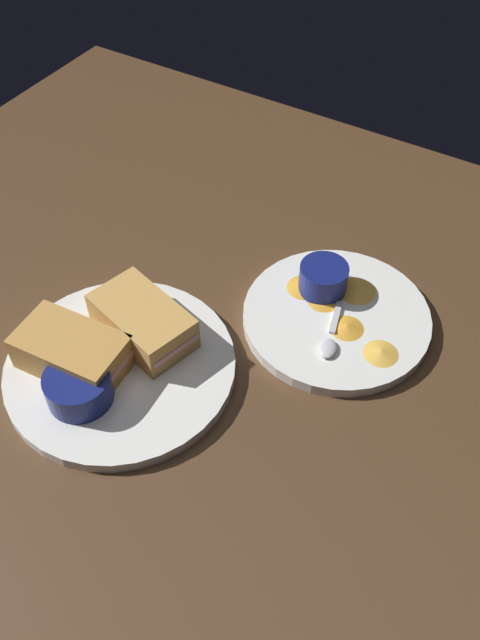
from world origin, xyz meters
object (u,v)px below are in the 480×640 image
object	(u,v)px
spoon_by_dark_ramekin	(116,363)
plate_chips_companion	(336,318)
plate_sandwich_main	(121,367)
ramekin_light_gravy	(323,277)
sandwich_half_near	(143,321)
sandwich_half_far	(72,351)
spoon_by_gravy_ramekin	(330,341)
ramekin_dark_sauce	(78,386)

from	to	relation	value
spoon_by_dark_ramekin	plate_chips_companion	size ratio (longest dim) A/B	0.41
plate_sandwich_main	ramekin_light_gravy	world-z (taller)	ramekin_light_gravy
ramekin_light_gravy	sandwich_half_near	bearing A→B (deg)	-130.13
sandwich_half_far	plate_chips_companion	xyz separation A→B (cm)	(23.84, 23.92, -3.20)
plate_sandwich_main	plate_chips_companion	xyz separation A→B (cm)	(19.28, 21.06, 0.00)
plate_chips_companion	spoon_by_gravy_ramekin	bearing A→B (deg)	-74.92
sandwich_half_near	ramekin_light_gravy	world-z (taller)	sandwich_half_near
ramekin_dark_sauce	plate_chips_companion	size ratio (longest dim) A/B	0.32
sandwich_half_far	spoon_by_gravy_ramekin	world-z (taller)	sandwich_half_far
plate_sandwich_main	spoon_by_dark_ramekin	bearing A→B (deg)	-114.14
ramekin_dark_sauce	spoon_by_gravy_ramekin	world-z (taller)	ramekin_dark_sauce
ramekin_light_gravy	ramekin_dark_sauce	bearing A→B (deg)	-118.24
sandwich_half_near	ramekin_light_gravy	bearing A→B (deg)	49.87
ramekin_light_gravy	spoon_by_dark_ramekin	bearing A→B (deg)	-122.75
sandwich_half_far	ramekin_dark_sauce	bearing A→B (deg)	-42.35
sandwich_half_far	sandwich_half_near	bearing A→B (deg)	62.17
ramekin_dark_sauce	spoon_by_gravy_ramekin	xyz separation A→B (cm)	(21.37, 22.44, -1.73)
ramekin_light_gravy	spoon_by_gravy_ramekin	bearing A→B (deg)	-57.97
sandwich_half_near	spoon_by_dark_ramekin	xyz separation A→B (cm)	(0.02, -5.79, -2.04)
sandwich_half_near	ramekin_dark_sauce	xyz separation A→B (cm)	(-0.55, -11.71, -0.30)
ramekin_dark_sauce	ramekin_light_gravy	xyz separation A→B (cm)	(16.36, 30.45, 0.04)
plate_sandwich_main	spoon_by_dark_ramekin	xyz separation A→B (cm)	(-0.19, -0.42, 1.16)
sandwich_half_near	ramekin_light_gravy	size ratio (longest dim) A/B	2.26
sandwich_half_near	ramekin_dark_sauce	distance (cm)	11.73
plate_sandwich_main	ramekin_dark_sauce	distance (cm)	7.00
sandwich_half_near	ramekin_light_gravy	distance (cm)	24.52
ramekin_light_gravy	spoon_by_gravy_ramekin	world-z (taller)	ramekin_light_gravy
sandwich_half_near	spoon_by_dark_ramekin	size ratio (longest dim) A/B	1.47
spoon_by_gravy_ramekin	ramekin_dark_sauce	bearing A→B (deg)	-133.61
spoon_by_dark_ramekin	spoon_by_gravy_ramekin	distance (cm)	26.57
plate_sandwich_main	spoon_by_dark_ramekin	size ratio (longest dim) A/B	2.85
sandwich_half_near	sandwich_half_far	size ratio (longest dim) A/B	1.07
spoon_by_dark_ramekin	plate_sandwich_main	bearing A→B (deg)	65.86
spoon_by_dark_ramekin	spoon_by_gravy_ramekin	world-z (taller)	same
sandwich_half_near	plate_chips_companion	xyz separation A→B (cm)	(19.49, 15.68, -3.20)
sandwich_half_far	ramekin_light_gravy	bearing A→B (deg)	53.25
plate_sandwich_main	ramekin_dark_sauce	size ratio (longest dim) A/B	3.65
sandwich_half_near	spoon_by_dark_ramekin	bearing A→B (deg)	-89.82
sandwich_half_near	spoon_by_dark_ramekin	distance (cm)	6.14
ramekin_dark_sauce	ramekin_light_gravy	world-z (taller)	same
spoon_by_gravy_ramekin	plate_sandwich_main	bearing A→B (deg)	-142.00
plate_chips_companion	sandwich_half_far	bearing A→B (deg)	-134.90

